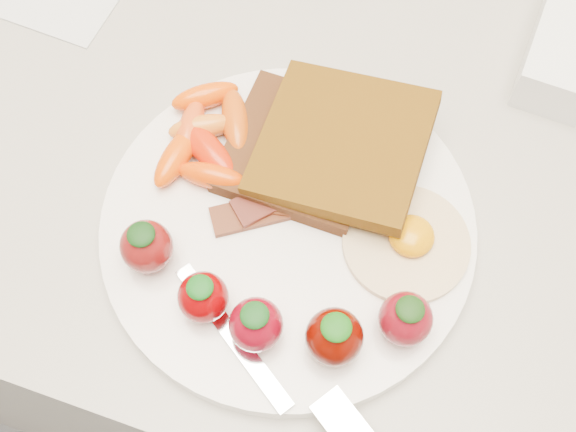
% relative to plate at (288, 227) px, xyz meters
% --- Properties ---
extents(counter, '(2.00, 0.60, 0.90)m').
position_rel_plate_xyz_m(counter, '(-0.01, 0.13, -0.46)').
color(counter, gray).
rests_on(counter, ground).
extents(plate, '(0.27, 0.27, 0.02)m').
position_rel_plate_xyz_m(plate, '(0.00, 0.00, 0.00)').
color(plate, white).
rests_on(plate, counter).
extents(toast_lower, '(0.11, 0.11, 0.01)m').
position_rel_plate_xyz_m(toast_lower, '(-0.01, 0.06, 0.02)').
color(toast_lower, black).
rests_on(toast_lower, plate).
extents(toast_upper, '(0.12, 0.12, 0.03)m').
position_rel_plate_xyz_m(toast_upper, '(0.02, 0.06, 0.03)').
color(toast_upper, '#412508').
rests_on(toast_upper, toast_lower).
extents(fried_egg, '(0.09, 0.09, 0.02)m').
position_rel_plate_xyz_m(fried_egg, '(0.08, 0.01, 0.01)').
color(fried_egg, beige).
rests_on(fried_egg, plate).
extents(bacon_strips, '(0.11, 0.09, 0.01)m').
position_rel_plate_xyz_m(bacon_strips, '(-0.01, 0.01, 0.01)').
color(bacon_strips, '#41150C').
rests_on(bacon_strips, plate).
extents(baby_carrots, '(0.08, 0.11, 0.02)m').
position_rel_plate_xyz_m(baby_carrots, '(-0.08, 0.04, 0.02)').
color(baby_carrots, orange).
rests_on(baby_carrots, plate).
extents(strawberries, '(0.21, 0.07, 0.05)m').
position_rel_plate_xyz_m(strawberries, '(0.01, -0.07, 0.03)').
color(strawberries, maroon).
rests_on(strawberries, plate).
extents(fork, '(0.17, 0.09, 0.00)m').
position_rel_plate_xyz_m(fork, '(0.03, -0.11, 0.01)').
color(fork, white).
rests_on(fork, plate).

